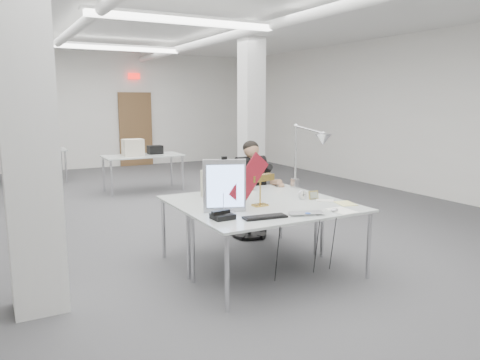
# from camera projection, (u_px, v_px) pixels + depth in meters

# --- Properties ---
(room_shell) EXTENTS (10.04, 14.04, 3.24)m
(room_shell) POSITION_uv_depth(u_px,v_px,m) (187.00, 113.00, 6.94)
(room_shell) COLOR #464648
(room_shell) RESTS_ON ground
(desk_main) EXTENTS (1.80, 0.90, 0.02)m
(desk_main) POSITION_uv_depth(u_px,v_px,m) (282.00, 212.00, 4.81)
(desk_main) COLOR silver
(desk_main) RESTS_ON room_shell
(desk_second) EXTENTS (1.80, 0.90, 0.02)m
(desk_second) POSITION_uv_depth(u_px,v_px,m) (241.00, 196.00, 5.59)
(desk_second) COLOR silver
(desk_second) RESTS_ON room_shell
(bg_desk_a) EXTENTS (1.60, 0.80, 0.02)m
(bg_desk_a) POSITION_uv_depth(u_px,v_px,m) (143.00, 156.00, 9.67)
(bg_desk_a) COLOR silver
(bg_desk_a) RESTS_ON room_shell
(bg_desk_b) EXTENTS (1.60, 0.80, 0.02)m
(bg_desk_b) POSITION_uv_depth(u_px,v_px,m) (28.00, 151.00, 10.63)
(bg_desk_b) COLOR silver
(bg_desk_b) RESTS_ON room_shell
(office_chair) EXTENTS (0.55, 0.55, 1.09)m
(office_chair) POSITION_uv_depth(u_px,v_px,m) (249.00, 198.00, 6.44)
(office_chair) COLOR black
(office_chair) RESTS_ON room_shell
(seated_person) EXTENTS (0.53, 0.65, 0.95)m
(seated_person) POSITION_uv_depth(u_px,v_px,m) (251.00, 173.00, 6.34)
(seated_person) COLOR black
(seated_person) RESTS_ON office_chair
(monitor) EXTENTS (0.42, 0.19, 0.54)m
(monitor) POSITION_uv_depth(u_px,v_px,m) (224.00, 186.00, 4.72)
(monitor) COLOR #AFAEB3
(monitor) RESTS_ON desk_main
(pennant) EXTENTS (0.51, 0.09, 0.55)m
(pennant) POSITION_uv_depth(u_px,v_px,m) (249.00, 179.00, 4.81)
(pennant) COLOR maroon
(pennant) RESTS_ON monitor
(keyboard) EXTENTS (0.44, 0.19, 0.02)m
(keyboard) POSITION_uv_depth(u_px,v_px,m) (265.00, 217.00, 4.51)
(keyboard) COLOR black
(keyboard) RESTS_ON desk_main
(laptop) EXTENTS (0.40, 0.32, 0.03)m
(laptop) POSITION_uv_depth(u_px,v_px,m) (308.00, 215.00, 4.58)
(laptop) COLOR silver
(laptop) RESTS_ON desk_main
(mouse) EXTENTS (0.11, 0.09, 0.04)m
(mouse) POSITION_uv_depth(u_px,v_px,m) (335.00, 210.00, 4.76)
(mouse) COLOR silver
(mouse) RESTS_ON desk_main
(bankers_lamp) EXTENTS (0.28, 0.16, 0.30)m
(bankers_lamp) POSITION_uv_depth(u_px,v_px,m) (260.00, 192.00, 5.00)
(bankers_lamp) COLOR gold
(bankers_lamp) RESTS_ON desk_main
(desk_phone) EXTENTS (0.21, 0.19, 0.05)m
(desk_phone) POSITION_uv_depth(u_px,v_px,m) (223.00, 216.00, 4.47)
(desk_phone) COLOR black
(desk_phone) RESTS_ON desk_main
(picture_frame_left) EXTENTS (0.14, 0.06, 0.11)m
(picture_frame_left) POSITION_uv_depth(u_px,v_px,m) (214.00, 206.00, 4.78)
(picture_frame_left) COLOR #B1884C
(picture_frame_left) RESTS_ON desk_main
(picture_frame_right) EXTENTS (0.13, 0.04, 0.10)m
(picture_frame_right) POSITION_uv_depth(u_px,v_px,m) (313.00, 195.00, 5.36)
(picture_frame_right) COLOR #A69047
(picture_frame_right) RESTS_ON desk_main
(desk_clock) EXTENTS (0.11, 0.05, 0.11)m
(desk_clock) POSITION_uv_depth(u_px,v_px,m) (303.00, 195.00, 5.35)
(desk_clock) COLOR silver
(desk_clock) RESTS_ON desk_main
(paper_stack_a) EXTENTS (0.22, 0.30, 0.01)m
(paper_stack_a) POSITION_uv_depth(u_px,v_px,m) (342.00, 211.00, 4.80)
(paper_stack_a) COLOR white
(paper_stack_a) RESTS_ON desk_main
(paper_stack_b) EXTENTS (0.23, 0.28, 0.01)m
(paper_stack_b) POSITION_uv_depth(u_px,v_px,m) (345.00, 203.00, 5.13)
(paper_stack_b) COLOR #E0DB86
(paper_stack_b) RESTS_ON desk_main
(paper_stack_c) EXTENTS (0.24, 0.23, 0.01)m
(paper_stack_c) POSITION_uv_depth(u_px,v_px,m) (325.00, 200.00, 5.29)
(paper_stack_c) COLOR silver
(paper_stack_c) RESTS_ON desk_main
(beige_monitor) EXTENTS (0.41, 0.40, 0.32)m
(beige_monitor) POSITION_uv_depth(u_px,v_px,m) (220.00, 183.00, 5.49)
(beige_monitor) COLOR beige
(beige_monitor) RESTS_ON desk_second
(architect_lamp) EXTENTS (0.45, 0.74, 0.91)m
(architect_lamp) POSITION_uv_depth(u_px,v_px,m) (307.00, 155.00, 5.77)
(architect_lamp) COLOR #B2B2B6
(architect_lamp) RESTS_ON desk_second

